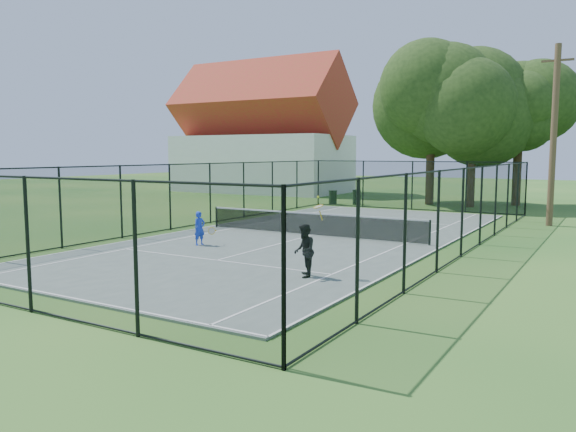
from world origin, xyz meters
The scene contains 13 objects.
ground centered at (0.00, 0.00, 0.00)m, with size 120.00×120.00×0.00m, color #205A1F.
tennis_court centered at (0.00, 0.00, 0.03)m, with size 11.00×24.00×0.06m, color #55655E.
tennis_net centered at (0.00, 0.00, 0.58)m, with size 10.08×0.08×0.95m.
fence centered at (0.00, 0.00, 1.50)m, with size 13.10×26.10×3.00m.
tree_near_left centered at (-0.17, 17.25, 5.90)m, with size 7.35×7.35×9.59m.
tree_near_mid centered at (2.64, 16.73, 5.74)m, with size 7.13×7.13×9.32m.
tree_near_right centered at (5.03, 19.40, 5.44)m, with size 6.20×6.20×8.55m.
building centered at (-17.00, 22.00, 4.93)m, with size 15.30×8.15×11.87m.
trash_bin_left centered at (-5.93, 14.07, 0.47)m, with size 0.58×0.58×0.93m.
trash_bin_right centered at (-4.27, 14.34, 0.51)m, with size 0.58×0.58×1.02m.
utility_pole centered at (8.15, 9.00, 4.34)m, with size 1.40×0.30×8.55m.
player_blue centered at (-2.41, -4.32, 0.69)m, with size 0.79×0.52×1.26m.
player_black centered at (3.58, -7.08, 0.80)m, with size 0.84×0.94×2.25m.
Camera 1 is at (11.01, -20.45, 3.48)m, focal length 35.00 mm.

